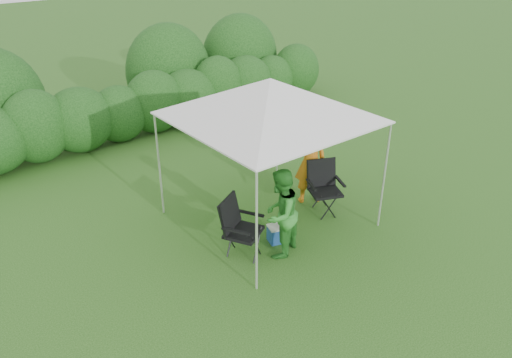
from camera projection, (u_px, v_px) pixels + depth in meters
ground at (285, 230)px, 9.49m from camera, size 70.00×70.00×0.00m
hedge at (138, 107)px, 13.30m from camera, size 13.07×1.53×1.80m
canopy at (270, 99)px, 8.71m from camera, size 3.10×3.10×2.83m
chair_right at (324, 184)px, 9.87m from camera, size 0.80×0.78×1.06m
chair_left at (238, 224)px, 8.52m from camera, size 0.84×0.82×1.09m
man at (310, 162)px, 10.07m from camera, size 0.78×0.69×1.79m
woman at (280, 214)px, 8.46m from camera, size 0.96×0.87×1.62m
cooler at (278, 233)px, 9.09m from camera, size 0.45×0.38×0.32m
bottle at (283, 220)px, 8.96m from camera, size 0.07×0.07×0.25m
lawn_toy at (322, 124)px, 14.05m from camera, size 0.59×0.49×0.29m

